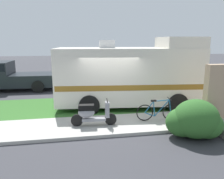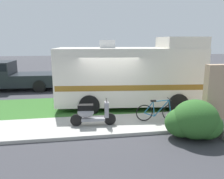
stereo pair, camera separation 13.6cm
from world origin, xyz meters
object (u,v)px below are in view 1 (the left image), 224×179
bicycle (158,111)px  bottle_spare (207,113)px  pickup_truck_near (6,75)px  motorhome_rv (130,74)px  scooter (92,114)px  bottle_green (191,114)px

bicycle → bottle_spare: (2.29, 0.24, -0.26)m
pickup_truck_near → motorhome_rv: bearing=-35.1°
scooter → pickup_truck_near: 8.97m
motorhome_rv → bottle_green: (1.97, -2.36, -1.36)m
bicycle → bottle_green: bicycle is taller
scooter → bottle_spare: 4.89m
bottle_green → pickup_truck_near: bearing=140.9°
bicycle → pickup_truck_near: 10.55m
bicycle → bottle_spare: bearing=6.0°
motorhome_rv → scooter: size_ratio=4.13×
bicycle → bottle_green: size_ratio=5.87×
scooter → bottle_green: scooter is taller
scooter → bicycle: scooter is taller
pickup_truck_near → scooter: bearing=-56.6°
motorhome_rv → bottle_green: size_ratio=24.09×
bicycle → pickup_truck_near: size_ratio=0.32×
motorhome_rv → bottle_green: motorhome_rv is taller
motorhome_rv → pickup_truck_near: (-7.01, 4.93, -0.61)m
bicycle → pickup_truck_near: bearing=135.4°
bicycle → bottle_green: (1.47, 0.10, -0.25)m
bottle_spare → bottle_green: bearing=-170.4°
pickup_truck_near → bottle_green: 11.59m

